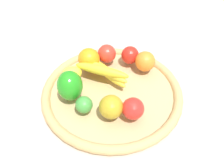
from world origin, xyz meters
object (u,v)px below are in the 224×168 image
(apple_3, at_px, (130,55))
(apple_0, at_px, (110,107))
(lemon_0, at_px, (72,74))
(apple_2, at_px, (107,54))
(apple_1, at_px, (133,109))
(bell_pepper, at_px, (70,86))
(orange_0, at_px, (89,59))
(orange_1, at_px, (145,61))
(lime_0, at_px, (84,105))
(banana_bunch, at_px, (104,71))

(apple_3, distance_m, apple_0, 0.26)
(lemon_0, bearing_deg, apple_3, -63.58)
(apple_2, bearing_deg, apple_1, -161.57)
(apple_0, distance_m, lemon_0, 0.20)
(apple_3, bearing_deg, bell_pepper, 133.21)
(apple_0, xyz_separation_m, orange_0, (0.22, 0.08, 0.00))
(apple_1, bearing_deg, orange_1, -13.45)
(apple_0, bearing_deg, apple_2, 4.54)
(apple_1, bearing_deg, apple_3, 0.12)
(apple_2, height_order, apple_0, apple_0)
(apple_0, distance_m, orange_1, 0.24)
(lime_0, bearing_deg, banana_bunch, -20.28)
(apple_2, bearing_deg, orange_0, 120.82)
(banana_bunch, relative_size, lime_0, 3.63)
(apple_0, bearing_deg, apple_3, -14.57)
(apple_0, height_order, lemon_0, apple_0)
(apple_3, bearing_deg, apple_1, -179.88)
(apple_0, relative_size, lemon_0, 1.03)
(banana_bunch, distance_m, apple_2, 0.09)
(apple_0, bearing_deg, lime_0, 79.09)
(apple_2, bearing_deg, lime_0, 166.30)
(apple_1, bearing_deg, apple_2, 18.43)
(apple_3, height_order, lemon_0, apple_3)
(lemon_0, bearing_deg, banana_bunch, -84.85)
(apple_3, distance_m, apple_1, 0.25)
(apple_1, distance_m, lemon_0, 0.25)
(apple_2, xyz_separation_m, apple_1, (-0.26, -0.09, -0.00))
(apple_3, xyz_separation_m, apple_2, (0.00, 0.09, 0.00))
(apple_2, distance_m, apple_0, 0.26)
(apple_3, xyz_separation_m, bell_pepper, (-0.18, 0.19, 0.02))
(banana_bunch, relative_size, orange_0, 2.46)
(orange_0, bearing_deg, orange_1, -91.82)
(apple_3, height_order, apple_1, same)
(apple_3, relative_size, lemon_0, 0.94)
(lime_0, xyz_separation_m, lemon_0, (0.14, 0.06, -0.00))
(bell_pepper, bearing_deg, apple_1, 59.58)
(apple_1, distance_m, orange_0, 0.27)
(orange_1, bearing_deg, lime_0, 135.15)
(apple_0, bearing_deg, bell_pepper, 60.77)
(apple_0, relative_size, orange_1, 1.00)
(apple_3, height_order, lime_0, apple_3)
(bell_pepper, bearing_deg, banana_bunch, 122.13)
(apple_0, height_order, lime_0, apple_0)
(apple_1, bearing_deg, banana_bunch, 28.97)
(lime_0, bearing_deg, lemon_0, 22.38)
(bell_pepper, bearing_deg, apple_0, 51.20)
(orange_1, bearing_deg, lemon_0, 103.56)
(banana_bunch, distance_m, bell_pepper, 0.14)
(apple_1, bearing_deg, orange_0, 33.85)
(apple_2, xyz_separation_m, apple_0, (-0.25, -0.02, 0.00))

